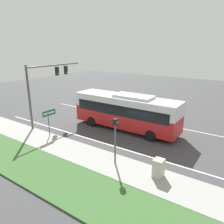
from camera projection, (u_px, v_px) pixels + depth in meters
ground_plane at (145, 135)px, 20.32m from camera, size 80.00×80.00×0.00m
sidewalk at (106, 162)px, 15.40m from camera, size 2.80×80.00×0.12m
grass_verge at (74, 185)px, 12.88m from camera, size 3.60×80.00×0.10m
lane_divider_near at (125, 149)px, 17.47m from camera, size 0.14×30.00×0.01m
lane_divider_far at (160, 124)px, 23.16m from camera, size 0.14×30.00×0.01m
bus at (126, 110)px, 21.21m from camera, size 2.77×10.60×3.55m
signal_gantry at (46, 81)px, 21.98m from camera, size 6.95×0.41×6.28m
pedestrian_signal at (115, 134)px, 14.63m from camera, size 0.28×0.34×3.37m
street_sign at (49, 117)px, 19.50m from camera, size 1.44×0.08×2.52m
utility_cabinet at (158, 168)px, 13.50m from camera, size 0.65×0.61×1.18m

